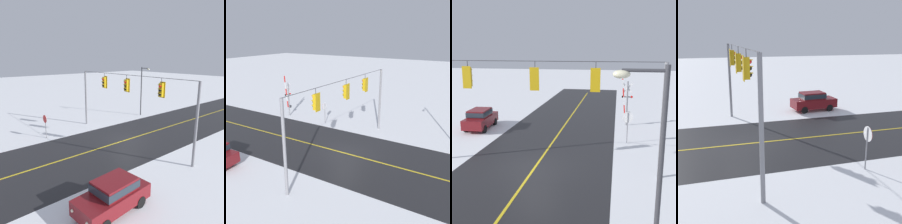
% 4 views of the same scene
% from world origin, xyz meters
% --- Properties ---
extents(ground_plane, '(160.00, 160.00, 0.00)m').
position_xyz_m(ground_plane, '(0.00, 0.00, 0.00)').
color(ground_plane, white).
extents(signal_span, '(14.20, 0.47, 6.22)m').
position_xyz_m(signal_span, '(0.03, -0.01, 4.23)').
color(signal_span, gray).
rests_on(signal_span, ground).
extents(stop_sign, '(0.80, 0.09, 2.35)m').
position_xyz_m(stop_sign, '(-5.43, -5.77, 1.71)').
color(stop_sign, gray).
rests_on(stop_sign, ground).
extents(parked_car_maroon, '(2.04, 4.29, 1.74)m').
position_xyz_m(parked_car_maroon, '(7.02, -7.56, 0.95)').
color(parked_car_maroon, maroon).
rests_on(parked_car_maroon, ground).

